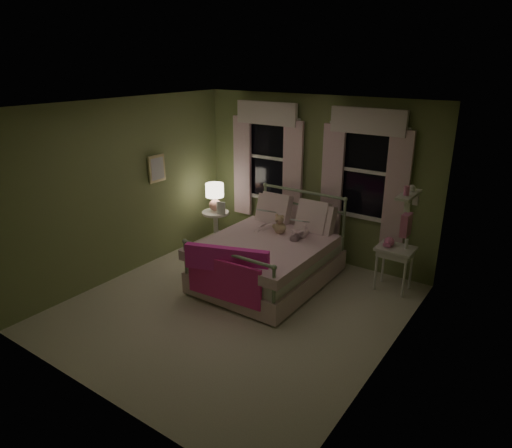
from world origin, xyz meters
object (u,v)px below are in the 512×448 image
Objects in this scene: nightstand_left at (216,224)px; table_lamp at (215,194)px; child_right at (302,219)px; child_left at (270,211)px; nightstand_right at (395,254)px; teddy_bear at (280,226)px; bed at (270,257)px.

table_lamp is (0.00, -0.00, 0.54)m from nightstand_left.
child_right is 1.05× the size of nightstand_left.
child_left is 1.09× the size of nightstand_right.
teddy_bear reaches higher than nightstand_right.
child_left is 1.07× the size of nightstand_left.
child_left is 1.47× the size of table_lamp.
bed reaches higher than nightstand_right.
nightstand_right is (1.86, 0.35, -0.37)m from child_left.
child_right is at bearing -165.06° from nightstand_right.
child_left is 1.29m from nightstand_left.
bed is 3.18× the size of nightstand_right.
child_right is at bearing -4.07° from nightstand_left.
teddy_bear reaches higher than nightstand_left.
bed is 1.66m from table_lamp.
table_lamp is (-1.46, 0.55, 0.57)m from bed.
nightstand_left is 3.05m from nightstand_right.
child_right is at bearing -4.07° from table_lamp.
bed is at bearing -20.44° from table_lamp.
nightstand_left is 1.02× the size of nightstand_right.
teddy_bear is 1.50m from table_lamp.
nightstand_right is (1.30, 0.35, -0.36)m from child_right.
child_left is at bearing -5.02° from child_right.
child_left is at bearing -5.99° from nightstand_left.
table_lamp is 3.08m from nightstand_right.
child_right reaches higher than bed.
nightstand_right is at bearing -170.08° from child_right.
child_right is 0.34m from teddy_bear.
child_right is 1.06× the size of nightstand_right.
nightstand_right is at bearing -159.12° from child_left.
bed reaches higher than nightstand_left.
bed is 2.91× the size of child_left.
child_left is 0.35m from teddy_bear.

